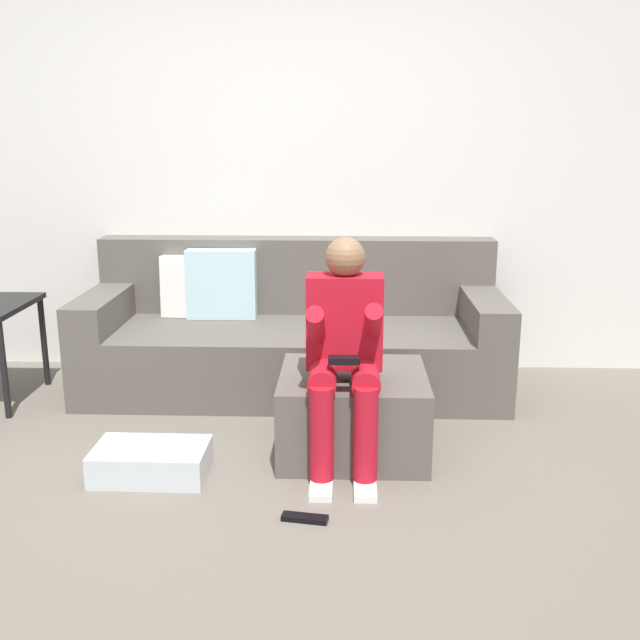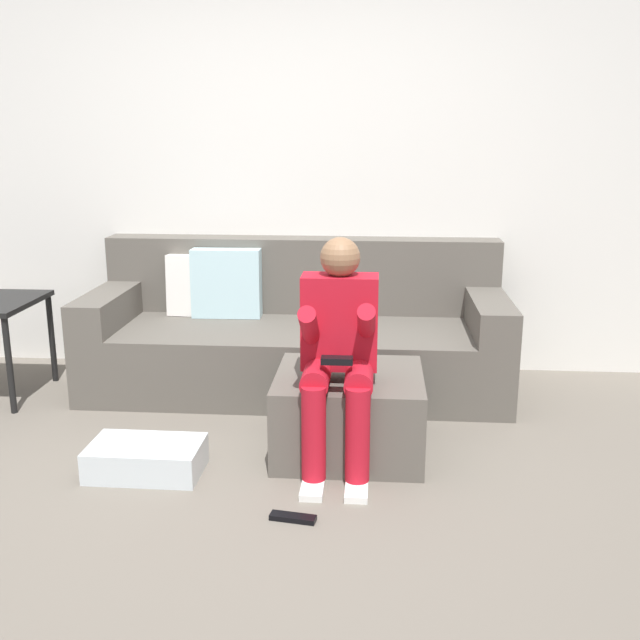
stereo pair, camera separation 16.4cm
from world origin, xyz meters
TOP-DOWN VIEW (x-y plane):
  - ground_plane at (0.00, 0.00)m, footprint 7.10×7.10m
  - wall_back at (0.00, 2.00)m, footprint 5.46×0.10m
  - couch_sectional at (0.04, 1.56)m, footprint 2.49×0.94m
  - ottoman at (0.41, 0.60)m, footprint 0.71×0.65m
  - person_seated at (0.36, 0.42)m, footprint 0.35×0.55m
  - storage_bin at (-0.51, 0.28)m, footprint 0.52×0.32m
  - remote_near_ottoman at (0.21, -0.10)m, footprint 0.20×0.08m
  - remote_by_storage_bin at (-0.36, 0.23)m, footprint 0.14×0.13m

SIDE VIEW (x-z plane):
  - ground_plane at x=0.00m, z-range 0.00..0.00m
  - remote_near_ottoman at x=0.21m, z-range 0.00..0.02m
  - remote_by_storage_bin at x=-0.36m, z-range 0.00..0.02m
  - storage_bin at x=-0.51m, z-range 0.00..0.14m
  - ottoman at x=0.41m, z-range 0.00..0.40m
  - couch_sectional at x=0.04m, z-range -0.12..0.75m
  - person_seated at x=0.36m, z-range 0.05..1.12m
  - wall_back at x=0.00m, z-range 0.00..2.46m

